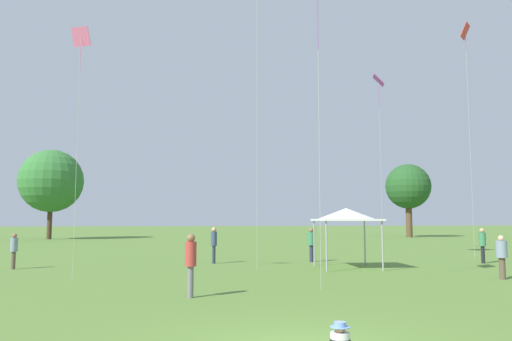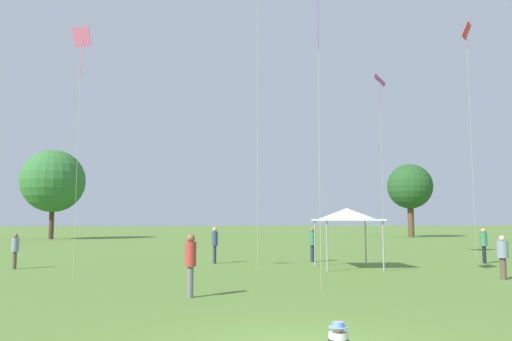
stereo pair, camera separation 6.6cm
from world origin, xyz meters
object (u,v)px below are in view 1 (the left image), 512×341
object	(u,v)px
kite_3	(379,87)
distant_tree_0	(51,181)
canopy_tent	(346,215)
kite_2	(466,41)
person_standing_3	(214,241)
person_standing_0	(502,253)
distant_tree_1	(408,187)
person_standing_6	(482,242)
person_standing_5	(191,259)
kite_0	(80,48)
person_standing_2	(311,242)
person_standing_1	(14,248)

from	to	relation	value
kite_3	distant_tree_0	xyz separation A→B (m)	(-27.26, 26.70, -4.51)
canopy_tent	kite_2	size ratio (longest dim) A/B	0.21
person_standing_3	kite_3	world-z (taller)	kite_3
person_standing_0	distant_tree_1	xyz separation A→B (m)	(15.49, 40.79, 5.20)
kite_2	person_standing_6	bearing A→B (deg)	63.00
person_standing_6	canopy_tent	bearing A→B (deg)	-0.82
canopy_tent	distant_tree_0	size ratio (longest dim) A/B	0.29
person_standing_0	person_standing_5	size ratio (longest dim) A/B	0.90
kite_0	distant_tree_0	world-z (taller)	distant_tree_0
person_standing_0	distant_tree_0	size ratio (longest dim) A/B	0.16
person_standing_2	distant_tree_0	distance (m)	38.84
person_standing_0	person_standing_3	bearing A→B (deg)	-114.30
person_standing_3	person_standing_6	size ratio (longest dim) A/B	1.03
person_standing_6	distant_tree_1	bearing A→B (deg)	-122.07
person_standing_3	distant_tree_1	xyz separation A→B (m)	(25.62, 32.79, 5.04)
kite_2	distant_tree_0	xyz separation A→B (m)	(-30.89, 31.07, -6.23)
person_standing_3	person_standing_5	xyz separation A→B (m)	(-1.26, -10.72, -0.02)
person_standing_0	distant_tree_1	distance (m)	43.95
person_standing_0	person_standing_2	size ratio (longest dim) A/B	0.92
canopy_tent	person_standing_0	bearing A→B (deg)	-47.02
person_standing_5	kite_2	size ratio (longest dim) A/B	0.13
person_standing_6	distant_tree_0	size ratio (longest dim) A/B	0.18
person_standing_6	kite_0	xyz separation A→B (m)	(-18.77, -4.27, 7.58)
person_standing_0	person_standing_2	distance (m)	9.69
person_standing_2	person_standing_6	size ratio (longest dim) A/B	1.00
person_standing_1	person_standing_2	world-z (taller)	person_standing_2
person_standing_3	distant_tree_0	xyz separation A→B (m)	(-16.16, 32.34, 5.28)
person_standing_6	distant_tree_0	bearing A→B (deg)	-61.64
distant_tree_1	person_standing_2	bearing A→B (deg)	-122.30
canopy_tent	kite_3	distance (m)	13.46
person_standing_3	kite_0	xyz separation A→B (m)	(-5.45, -6.03, 7.53)
person_standing_6	distant_tree_1	size ratio (longest dim) A/B	0.19
person_standing_6	person_standing_0	bearing A→B (deg)	50.38
kite_3	distant_tree_1	bearing A→B (deg)	32.81
person_standing_0	kite_2	bearing A→B (deg)	167.61
person_standing_3	kite_2	xyz separation A→B (m)	(14.73, 1.27, 11.51)
person_standing_6	kite_2	xyz separation A→B (m)	(1.40, 3.03, 11.56)
person_standing_5	canopy_tent	xyz separation A→B (m)	(7.02, 7.40, 1.31)
person_standing_2	person_standing_5	bearing A→B (deg)	-141.91
kite_0	kite_2	bearing A→B (deg)	-92.12
person_standing_2	kite_3	bearing A→B (deg)	19.68
kite_0	distant_tree_1	size ratio (longest dim) A/B	1.05
distant_tree_1	person_standing_5	bearing A→B (deg)	-121.70
person_standing_5	distant_tree_0	size ratio (longest dim) A/B	0.18
person_standing_5	kite_3	world-z (taller)	kite_3
person_standing_1	kite_3	distance (m)	23.49
canopy_tent	person_standing_2	bearing A→B (deg)	101.47
person_standing_0	person_standing_5	distance (m)	11.70
person_standing_2	kite_3	distance (m)	12.77
person_standing_1	kite_3	size ratio (longest dim) A/B	0.13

